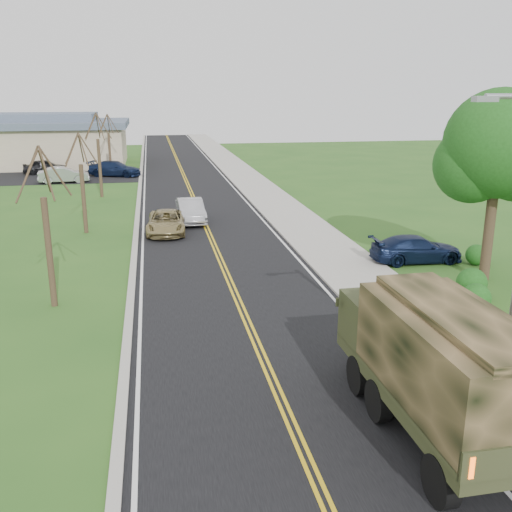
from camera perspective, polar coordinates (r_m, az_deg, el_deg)
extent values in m
plane|color=#28531B|center=(14.30, 4.01, -17.43)|extent=(160.00, 160.00, 0.00)
cube|color=black|center=(52.22, -6.92, 7.29)|extent=(8.00, 120.00, 0.01)
cube|color=#9E998E|center=(52.61, -2.37, 7.52)|extent=(0.30, 120.00, 0.12)
cube|color=#9E998E|center=(52.89, -0.48, 7.56)|extent=(3.20, 120.00, 0.10)
cube|color=#9E998E|center=(52.13, -11.51, 7.12)|extent=(0.30, 120.00, 0.10)
cube|color=gray|center=(12.94, 21.93, 14.37)|extent=(0.50, 0.22, 0.12)
cylinder|color=#38281C|center=(26.27, 22.35, 3.08)|extent=(0.44, 0.44, 5.04)
sphere|color=#1A4A15|center=(25.80, 23.14, 10.30)|extent=(4.50, 4.50, 4.50)
sphere|color=#1A4A15|center=(25.88, 20.82, 8.54)|extent=(3.24, 3.24, 3.24)
cylinder|color=#38281C|center=(22.63, -19.97, 0.28)|extent=(0.24, 0.24, 4.20)
cylinder|color=#38281C|center=(22.10, -19.45, 8.01)|extent=(1.01, 0.33, 1.90)
cylinder|color=#38281C|center=(22.66, -20.36, 7.90)|extent=(0.13, 1.29, 1.74)
cylinder|color=#38281C|center=(22.31, -21.82, 7.84)|extent=(0.98, 0.43, 1.90)
cylinder|color=#38281C|center=(21.67, -21.93, 7.41)|extent=(0.79, 1.05, 1.77)
cylinder|color=#38281C|center=(21.60, -20.20, 7.77)|extent=(0.58, 0.90, 1.90)
cylinder|color=#38281C|center=(34.27, -16.85, 5.47)|extent=(0.24, 0.24, 3.96)
cylinder|color=#38281C|center=(33.96, -16.46, 10.28)|extent=(0.96, 0.32, 1.79)
cylinder|color=#38281C|center=(34.47, -17.08, 10.19)|extent=(0.12, 1.22, 1.65)
cylinder|color=#38281C|center=(34.11, -17.95, 10.19)|extent=(0.93, 0.41, 1.79)
cylinder|color=#38281C|center=(33.50, -17.95, 9.97)|extent=(0.75, 0.99, 1.67)
cylinder|color=#38281C|center=(33.48, -16.89, 10.18)|extent=(0.55, 0.85, 1.80)
cylinder|color=#38281C|center=(46.04, -15.34, 8.45)|extent=(0.24, 0.24, 4.44)
cylinder|color=#38281C|center=(45.85, -14.99, 12.47)|extent=(1.07, 0.35, 2.00)
cylinder|color=#38281C|center=(46.41, -15.52, 12.37)|extent=(0.13, 1.36, 1.84)
cylinder|color=#38281C|center=(45.99, -16.24, 12.39)|extent=(1.03, 0.46, 2.00)
cylinder|color=#38281C|center=(45.30, -16.21, 12.24)|extent=(0.83, 1.10, 1.87)
cylinder|color=#38281C|center=(45.30, -15.32, 12.41)|extent=(0.61, 0.95, 2.01)
cylinder|color=#38281C|center=(57.95, -14.41, 9.80)|extent=(0.24, 0.24, 4.08)
cylinder|color=#38281C|center=(57.83, -14.14, 12.73)|extent=(0.99, 0.33, 1.84)
cylinder|color=#38281C|center=(58.33, -14.54, 12.66)|extent=(0.13, 1.25, 1.69)
cylinder|color=#38281C|center=(57.94, -15.05, 12.68)|extent=(0.95, 0.42, 1.85)
cylinder|color=#38281C|center=(57.30, -15.02, 12.57)|extent=(0.77, 1.02, 1.72)
cylinder|color=#38281C|center=(57.31, -14.37, 12.69)|extent=(0.57, 0.88, 1.85)
cube|color=tan|center=(68.99, -21.47, 10.18)|extent=(20.00, 12.00, 4.20)
cube|color=#475466|center=(68.83, -21.68, 12.16)|extent=(21.00, 13.00, 0.70)
cube|color=#475466|center=(68.80, -21.74, 12.74)|extent=(14.00, 8.00, 0.90)
cube|color=black|center=(58.47, -17.22, 7.63)|extent=(18.00, 10.00, 0.02)
cylinder|color=black|center=(12.58, 17.99, -20.59)|extent=(0.35, 1.07, 1.06)
cylinder|color=black|center=(14.88, 12.17, -13.94)|extent=(0.35, 1.07, 1.06)
cylinder|color=black|center=(15.73, 19.17, -12.77)|extent=(0.35, 1.07, 1.06)
cylinder|color=black|center=(15.97, 10.26, -11.62)|extent=(0.35, 1.07, 1.06)
cylinder|color=black|center=(16.76, 16.86, -10.69)|extent=(0.35, 1.07, 1.06)
cube|color=#34391F|center=(14.60, 16.95, -12.76)|extent=(2.40, 6.79, 0.34)
cube|color=#34391F|center=(16.24, 13.18, -6.24)|extent=(2.34, 1.86, 1.35)
cube|color=black|center=(16.91, 12.03, -4.56)|extent=(2.13, 0.10, 0.68)
cube|color=#34391F|center=(13.87, 18.63, -13.41)|extent=(2.47, 5.15, 0.14)
cube|color=black|center=(13.41, 19.02, -9.62)|extent=(2.47, 5.15, 1.93)
cube|color=black|center=(13.02, 19.42, -5.59)|extent=(1.60, 5.14, 0.24)
cube|color=#FF590C|center=(11.39, 20.76, -19.21)|extent=(0.10, 0.04, 0.43)
imported|color=#9C8B58|center=(33.41, -8.95, 3.37)|extent=(2.46, 4.79, 1.29)
imported|color=#B3B2B8|center=(36.07, -6.56, 4.52)|extent=(1.73, 4.45, 1.45)
imported|color=#0E1936|center=(28.39, 15.74, 0.68)|extent=(4.43, 1.87, 1.28)
cube|color=#1B4B26|center=(15.72, 21.10, -13.12)|extent=(0.73, 0.67, 0.80)
imported|color=black|center=(61.23, -20.33, 8.38)|extent=(4.41, 2.23, 1.44)
imported|color=#A8A8AC|center=(54.57, -18.69, 7.71)|extent=(4.56, 2.04, 1.46)
imported|color=#0F1A38|center=(57.51, -13.94, 8.47)|extent=(5.47, 3.69, 1.47)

